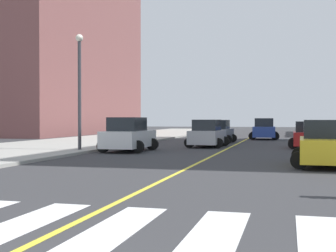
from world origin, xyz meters
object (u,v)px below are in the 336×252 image
at_px(car_yellow_nearest, 324,145).
at_px(car_red_sixth, 307,136).
at_px(car_silver_second, 207,134).
at_px(street_lamp, 79,81).
at_px(car_gray_fifth, 218,132).
at_px(car_white_fourth, 128,135).
at_px(car_blue_seventh, 264,129).
at_px(car_green_third, 218,127).

height_order(car_yellow_nearest, car_red_sixth, car_yellow_nearest).
xyz_separation_m(car_silver_second, street_lamp, (-6.50, -6.78, 3.32)).
distance_m(car_gray_fifth, street_lamp, 14.59).
height_order(car_yellow_nearest, car_silver_second, car_yellow_nearest).
xyz_separation_m(car_white_fourth, car_blue_seventh, (7.10, 18.84, -0.02)).
height_order(car_white_fourth, street_lamp, street_lamp).
bearing_deg(street_lamp, car_silver_second, 46.19).
bearing_deg(street_lamp, car_green_third, 85.17).
height_order(car_silver_second, car_white_fourth, car_white_fourth).
bearing_deg(car_silver_second, car_white_fourth, -123.05).
bearing_deg(street_lamp, car_blue_seventh, 64.18).
bearing_deg(car_gray_fifth, street_lamp, -114.75).
distance_m(car_yellow_nearest, car_silver_second, 13.78).
height_order(car_yellow_nearest, car_white_fourth, car_white_fourth).
bearing_deg(car_white_fourth, car_blue_seventh, 70.22).
relative_size(car_green_third, street_lamp, 0.60).
bearing_deg(car_white_fourth, car_silver_second, 55.86).
distance_m(car_green_third, street_lamp, 35.95).
height_order(car_silver_second, car_green_third, car_silver_second).
bearing_deg(car_red_sixth, car_blue_seventh, -74.76).
height_order(car_red_sixth, street_lamp, street_lamp).
relative_size(car_green_third, car_red_sixth, 1.02).
height_order(car_silver_second, car_red_sixth, car_silver_second).
distance_m(car_yellow_nearest, car_blue_seventh, 25.47).
relative_size(car_red_sixth, street_lamp, 0.59).
distance_m(car_red_sixth, street_lamp, 15.37).
bearing_deg(car_red_sixth, car_yellow_nearest, 91.24).
xyz_separation_m(car_blue_seventh, street_lamp, (-9.72, -20.08, 3.27)).
xyz_separation_m(car_red_sixth, street_lamp, (-13.22, -7.06, 3.38)).
bearing_deg(car_red_sixth, street_lamp, 28.26).
height_order(car_green_third, car_red_sixth, car_green_third).
bearing_deg(car_green_third, car_white_fourth, -88.59).
bearing_deg(car_blue_seventh, car_gray_fifth, 63.66).
bearing_deg(car_silver_second, car_red_sixth, 4.39).
height_order(car_green_third, street_lamp, street_lamp).
bearing_deg(street_lamp, car_yellow_nearest, -20.84).
bearing_deg(car_yellow_nearest, car_silver_second, -58.42).
bearing_deg(car_red_sixth, car_white_fourth, 28.96).
distance_m(car_silver_second, street_lamp, 9.96).
xyz_separation_m(car_gray_fifth, car_red_sixth, (6.80, -5.60, -0.04)).
bearing_deg(car_green_third, car_yellow_nearest, -73.57).
relative_size(car_yellow_nearest, car_green_third, 1.06).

